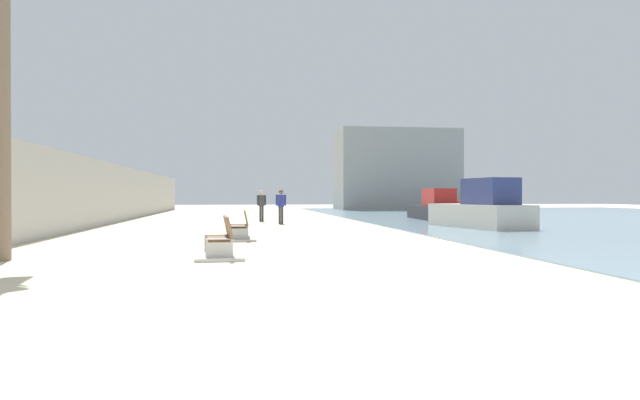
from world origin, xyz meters
The scene contains 10 objects.
ground_plane centered at (0.00, 18.00, 0.00)m, with size 120.00×120.00×0.00m, color beige.
seawall centered at (-7.50, 18.00, 1.57)m, with size 0.80×64.00×3.13m, color #ADAAA3.
bench_near centered at (-1.11, 2.85, 0.23)m, with size 1.25×2.17×0.98m.
bench_far centered at (-0.61, 8.18, 0.23)m, with size 1.11×2.11×0.98m.
person_walking centered at (0.63, 21.16, 1.02)m, with size 0.52×0.24×1.73m.
person_standing centered at (1.49, 18.27, 1.04)m, with size 0.53×0.24×1.76m.
boat_far_right centered at (9.99, 13.24, 0.83)m, with size 2.99×5.77×2.17m.
boat_mid_bay centered at (16.93, 29.38, 0.77)m, with size 3.91×6.71×1.97m.
boat_distant centered at (10.80, 21.55, 0.69)m, with size 2.29×6.52×1.81m.
harbor_building centered at (15.26, 46.00, 4.02)m, with size 12.00×6.00×8.05m, color gray.
Camera 1 is at (-0.67, -10.95, 1.47)m, focal length 32.43 mm.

